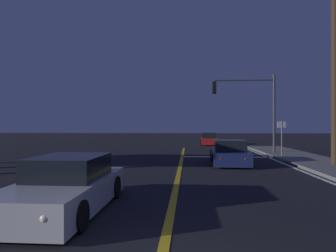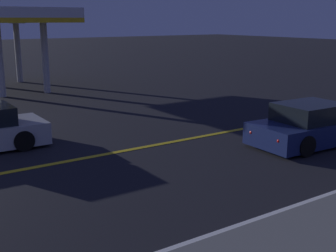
% 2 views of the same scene
% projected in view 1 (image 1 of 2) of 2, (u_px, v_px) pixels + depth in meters
% --- Properties ---
extents(lane_line_center, '(0.20, 31.84, 0.01)m').
position_uv_depth(lane_line_center, '(178.00, 176.00, 12.49)').
color(lane_line_center, gold).
rests_on(lane_line_center, ground).
extents(lane_line_edge_right, '(0.16, 31.84, 0.01)m').
position_uv_depth(lane_line_edge_right, '(319.00, 178.00, 12.09)').
color(lane_line_edge_right, white).
rests_on(lane_line_edge_right, ground).
extents(stop_bar, '(5.96, 0.50, 0.01)m').
position_uv_depth(stop_bar, '(226.00, 157.00, 20.13)').
color(stop_bar, white).
rests_on(stop_bar, ground).
extents(car_far_approaching_red, '(1.91, 4.56, 1.34)m').
position_uv_depth(car_far_approaching_red, '(209.00, 139.00, 33.00)').
color(car_far_approaching_red, maroon).
rests_on(car_far_approaching_red, ground).
extents(car_distant_tail_silver, '(2.01, 4.60, 1.34)m').
position_uv_depth(car_distant_tail_silver, '(66.00, 187.00, 7.49)').
color(car_distant_tail_silver, '#B2B5BA').
rests_on(car_distant_tail_silver, ground).
extents(car_following_oncoming_navy, '(2.12, 4.52, 1.34)m').
position_uv_depth(car_following_oncoming_navy, '(229.00, 153.00, 16.45)').
color(car_following_oncoming_navy, navy).
rests_on(car_following_oncoming_navy, ground).
extents(traffic_signal_near_right, '(4.62, 0.28, 5.91)m').
position_uv_depth(traffic_signal_near_right, '(251.00, 101.00, 22.27)').
color(traffic_signal_near_right, '#38383D').
rests_on(traffic_signal_near_right, ground).
extents(utility_pole_right, '(1.86, 0.34, 10.28)m').
position_uv_depth(utility_pole_right, '(335.00, 63.00, 15.21)').
color(utility_pole_right, '#42301E').
rests_on(utility_pole_right, ground).
extents(street_sign_corner, '(0.56, 0.13, 2.43)m').
position_uv_depth(street_sign_corner, '(282.00, 133.00, 19.39)').
color(street_sign_corner, slate).
rests_on(street_sign_corner, ground).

